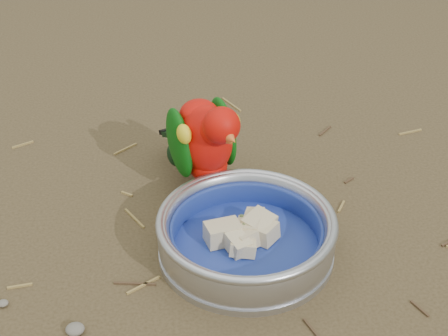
{
  "coord_description": "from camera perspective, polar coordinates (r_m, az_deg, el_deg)",
  "views": [
    {
      "loc": [
        -0.04,
        -0.72,
        0.61
      ],
      "look_at": [
        0.02,
        0.08,
        0.08
      ],
      "focal_mm": 55.0,
      "sensor_mm": 36.0,
      "label": 1
    }
  ],
  "objects": [
    {
      "name": "bowl_wall",
      "position": [
        0.92,
        1.88,
        -5.34
      ],
      "size": [
        0.24,
        0.24,
        0.04
      ],
      "primitive_type": null,
      "color": "#B2B2BA",
      "rests_on": "food_bowl"
    },
    {
      "name": "lory_parrot",
      "position": [
        1.01,
        -1.54,
        1.72
      ],
      "size": [
        0.17,
        0.23,
        0.16
      ],
      "primitive_type": null,
      "rotation": [
        0.0,
        0.0,
        -2.73
      ],
      "color": "red",
      "rests_on": "ground"
    },
    {
      "name": "food_bowl",
      "position": [
        0.93,
        1.84,
        -6.77
      ],
      "size": [
        0.24,
        0.24,
        0.02
      ],
      "primitive_type": "cylinder",
      "color": "#B2B2BA",
      "rests_on": "ground"
    },
    {
      "name": "fruit_wedges",
      "position": [
        0.92,
        1.87,
        -5.68
      ],
      "size": [
        0.14,
        0.14,
        0.03
      ],
      "primitive_type": null,
      "color": "beige",
      "rests_on": "food_bowl"
    },
    {
      "name": "ground_debris",
      "position": [
        0.98,
        -1.51,
        -5.12
      ],
      "size": [
        0.9,
        0.8,
        0.01
      ],
      "primitive_type": null,
      "color": "olive",
      "rests_on": "ground"
    },
    {
      "name": "ground",
      "position": [
        0.94,
        -0.63,
        -6.88
      ],
      "size": [
        60.0,
        60.0,
        0.0
      ],
      "primitive_type": "plane",
      "color": "#4B3C25"
    }
  ]
}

